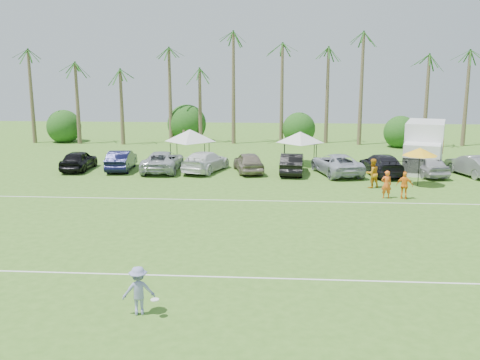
{
  "coord_description": "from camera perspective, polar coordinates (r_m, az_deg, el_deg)",
  "views": [
    {
      "loc": [
        3.78,
        -17.03,
        7.82
      ],
      "look_at": [
        1.7,
        12.37,
        1.6
      ],
      "focal_mm": 40.0,
      "sensor_mm": 36.0,
      "label": 1
    }
  ],
  "objects": [
    {
      "name": "palm_tree_2",
      "position": [
        57.27,
        -12.27,
        13.05
      ],
      "size": [
        2.4,
        2.4,
        10.9
      ],
      "color": "brown",
      "rests_on": "ground"
    },
    {
      "name": "bush_tree_3",
      "position": [
        57.67,
        16.34,
        5.44
      ],
      "size": [
        4.0,
        4.0,
        4.0
      ],
      "color": "brown",
      "rests_on": "ground"
    },
    {
      "name": "frisbee_player",
      "position": [
        17.8,
        -10.76,
        -11.51
      ],
      "size": [
        1.29,
        0.84,
        1.61
      ],
      "rotation": [
        0.0,
        0.0,
        3.39
      ],
      "color": "#8589BD",
      "rests_on": "ground"
    },
    {
      "name": "canopy_tent_right",
      "position": [
        43.85,
        6.44,
        5.15
      ],
      "size": [
        3.91,
        3.91,
        3.17
      ],
      "color": "black",
      "rests_on": "ground"
    },
    {
      "name": "palm_tree_0",
      "position": [
        60.77,
        -21.45,
        10.79
      ],
      "size": [
        2.4,
        2.4,
        8.9
      ],
      "color": "brown",
      "rests_on": "ground"
    },
    {
      "name": "sideline_player_b",
      "position": [
        36.34,
        13.93,
        0.7
      ],
      "size": [
        1.17,
        1.06,
        1.94
      ],
      "primitive_type": "imported",
      "rotation": [
        0.0,
        0.0,
        3.57
      ],
      "color": "orange",
      "rests_on": "ground"
    },
    {
      "name": "parked_car_3",
      "position": [
        40.97,
        -3.7,
        1.99
      ],
      "size": [
        3.66,
        5.75,
        1.55
      ],
      "primitive_type": "imported",
      "rotation": [
        0.0,
        0.0,
        2.84
      ],
      "color": "white",
      "rests_on": "ground"
    },
    {
      "name": "palm_tree_3",
      "position": [
        56.33,
        -8.28,
        14.08
      ],
      "size": [
        2.4,
        2.4,
        11.9
      ],
      "color": "brown",
      "rests_on": "ground"
    },
    {
      "name": "parked_car_9",
      "position": [
        42.78,
        23.52,
        1.44
      ],
      "size": [
        2.97,
        4.99,
        1.55
      ],
      "primitive_type": "imported",
      "rotation": [
        0.0,
        0.0,
        3.44
      ],
      "color": "gray",
      "rests_on": "ground"
    },
    {
      "name": "box_truck",
      "position": [
        44.1,
        19.04,
        3.62
      ],
      "size": [
        4.67,
        7.57,
        3.66
      ],
      "rotation": [
        0.0,
        0.0,
        -0.3
      ],
      "color": "white",
      "rests_on": "ground"
    },
    {
      "name": "sideline_player_c",
      "position": [
        33.77,
        17.15,
        -0.55
      ],
      "size": [
        1.06,
        0.7,
        1.68
      ],
      "primitive_type": "imported",
      "rotation": [
        0.0,
        0.0,
        2.82
      ],
      "color": "orange",
      "rests_on": "ground"
    },
    {
      "name": "canopy_tent_left",
      "position": [
        43.46,
        -5.36,
        5.39
      ],
      "size": [
        4.21,
        4.21,
        3.41
      ],
      "color": "black",
      "rests_on": "ground"
    },
    {
      "name": "palm_tree_5",
      "position": [
        55.17,
        0.12,
        12.47
      ],
      "size": [
        2.4,
        2.4,
        9.9
      ],
      "color": "brown",
      "rests_on": "ground"
    },
    {
      "name": "parked_car_5",
      "position": [
        40.2,
        5.58,
        1.77
      ],
      "size": [
        1.95,
        4.81,
        1.55
      ],
      "primitive_type": "imported",
      "rotation": [
        0.0,
        0.0,
        3.08
      ],
      "color": "black",
      "rests_on": "ground"
    },
    {
      "name": "palm_tree_10",
      "position": [
        58.31,
        23.87,
        12.3
      ],
      "size": [
        2.4,
        2.4,
        10.9
      ],
      "color": "brown",
      "rests_on": "ground"
    },
    {
      "name": "parked_car_4",
      "position": [
        40.55,
        0.9,
        1.91
      ],
      "size": [
        2.82,
        4.86,
        1.55
      ],
      "primitive_type": "imported",
      "rotation": [
        0.0,
        0.0,
        3.37
      ],
      "color": "gray",
      "rests_on": "ground"
    },
    {
      "name": "market_umbrella",
      "position": [
        37.59,
        18.65,
        2.88
      ],
      "size": [
        2.32,
        2.32,
        2.59
      ],
      "color": "black",
      "rests_on": "ground"
    },
    {
      "name": "palm_tree_7",
      "position": [
        55.24,
        8.69,
        14.11
      ],
      "size": [
        2.4,
        2.4,
        11.9
      ],
      "color": "brown",
      "rests_on": "ground"
    },
    {
      "name": "palm_tree_9",
      "position": [
        56.84,
        18.95,
        11.83
      ],
      "size": [
        2.4,
        2.4,
        9.9
      ],
      "color": "brown",
      "rests_on": "ground"
    },
    {
      "name": "palm_tree_6",
      "position": [
        55.05,
        4.4,
        13.33
      ],
      "size": [
        2.4,
        2.4,
        10.9
      ],
      "color": "brown",
      "rests_on": "ground"
    },
    {
      "name": "parked_car_0",
      "position": [
        43.27,
        -16.82,
        2.03
      ],
      "size": [
        1.92,
        4.59,
        1.55
      ],
      "primitive_type": "imported",
      "rotation": [
        0.0,
        0.0,
        3.16
      ],
      "color": "black",
      "rests_on": "ground"
    },
    {
      "name": "parked_car_2",
      "position": [
        41.43,
        -8.24,
        2.0
      ],
      "size": [
        2.67,
        5.63,
        1.55
      ],
      "primitive_type": "imported",
      "rotation": [
        0.0,
        0.0,
        3.16
      ],
      "color": "#A7ABB0",
      "rests_on": "ground"
    },
    {
      "name": "palm_tree_8",
      "position": [
        55.8,
        13.83,
        11.23
      ],
      "size": [
        2.4,
        2.4,
        8.9
      ],
      "color": "brown",
      "rests_on": "ground"
    },
    {
      "name": "bush_tree_1",
      "position": [
        57.2,
        -5.85,
        5.81
      ],
      "size": [
        4.0,
        4.0,
        4.0
      ],
      "color": "brown",
      "rests_on": "ground"
    },
    {
      "name": "bush_tree_2",
      "position": [
        56.4,
        6.31,
        5.72
      ],
      "size": [
        4.0,
        4.0,
        4.0
      ],
      "color": "brown",
      "rests_on": "ground"
    },
    {
      "name": "palm_tree_4",
      "position": [
        55.58,
        -4.08,
        11.54
      ],
      "size": [
        2.4,
        2.4,
        8.9
      ],
      "color": "brown",
      "rests_on": "ground"
    },
    {
      "name": "bush_tree_0",
      "position": [
        60.79,
        -18.07,
        5.65
      ],
      "size": [
        4.0,
        4.0,
        4.0
      ],
      "color": "brown",
      "rests_on": "ground"
    },
    {
      "name": "parked_car_8",
      "position": [
        41.67,
        19.3,
        1.51
      ],
      "size": [
        2.61,
        4.81,
        1.55
      ],
      "primitive_type": "imported",
      "rotation": [
        0.0,
        0.0,
        3.32
      ],
      "color": "#B1B0B7",
      "rests_on": "ground"
    },
    {
      "name": "parked_car_1",
      "position": [
        42.44,
        -12.54,
        2.08
      ],
      "size": [
        2.02,
        4.83,
        1.55
      ],
      "primitive_type": "imported",
      "rotation": [
        0.0,
        0.0,
        3.22
      ],
      "color": "black",
      "rests_on": "ground"
    },
    {
      "name": "palm_tree_1",
      "position": [
        58.83,
        -17.01,
        11.93
      ],
      "size": [
        2.4,
        2.4,
        9.9
      ],
      "color": "brown",
      "rests_on": "ground"
    },
    {
      "name": "field_lines",
      "position": [
        26.5,
        -4.35,
        -5.27
      ],
      "size": [
        80.0,
        12.1,
        0.01
      ],
      "color": "white",
      "rests_on": "ground"
    },
    {
      "name": "parked_car_7",
      "position": [
        40.94,
        14.84,
        1.61
      ],
      "size": [
        2.87,
        5.59,
        1.55
      ],
      "primitive_type": "imported",
      "rotation": [
        0.0,
        0.0,
        3.27
      ],
      "color": "black",
      "rests_on": "ground"
    },
    {
      "name": "ground",
      "position": [
        19.12,
        -7.9,
        -12.35
      ],
      "size": [
        120.0,
        120.0,
        0.0
      ],
      "primitive_type": "plane",
      "color": "#406F21",
      "rests_on": "ground"
    },
    {
      "name": "parked_car_6",
      "position": [
        40.43,
        10.25,
        1.69
      ],
      "size": [
        3.95,
        6.07,
        1.55
      ],
      "primitive_type": "imported",
      "rotation": [
        0.0,
        0.0,
        3.41
      ],
      "color": "#AEB2BF",
      "rests_on": "ground"
    },
    {
      "name": "sideline_player_a",
      "position": [
        33.65,
        15.34,
        -0.46
      ],
      "size": [
        0.64,
        0.44,
        1.71
      ],
      "primitive_type": "imported",
      "rotation": [
        0.0,
        0.0,
        3.19
      ],
      "color": "orange",
      "rests_on": "ground"
    }
  ]
}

